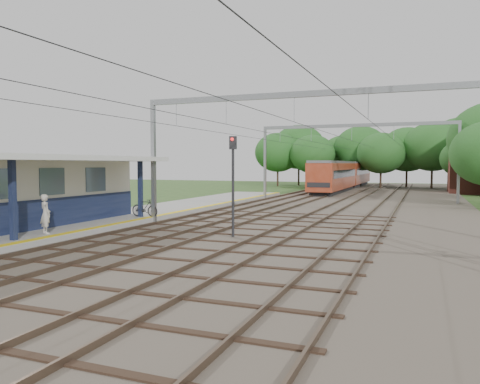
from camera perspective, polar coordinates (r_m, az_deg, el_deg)
The scene contains 10 objects.
ballast_bed at distance 38.44m, azimuth 13.48°, elevation -1.65°, with size 18.00×90.00×0.10m, color #473D33.
platform at distance 27.82m, azimuth -15.90°, elevation -3.34°, with size 5.00×52.00×0.35m, color gray.
yellow_stripe at distance 26.50m, azimuth -12.03°, elevation -3.22°, with size 0.45×52.00×0.01m, color yellow.
rail_tracks at distance 38.86m, azimuth 9.83°, elevation -1.37°, with size 11.80×88.00×0.15m.
catenary_system at distance 33.80m, azimuth 11.44°, elevation 6.96°, with size 17.22×88.00×7.00m.
tree_band at distance 65.30m, azimuth 16.75°, elevation 4.62°, with size 31.72×30.88×8.82m.
person at distance 22.06m, azimuth -22.62°, elevation -2.49°, with size 0.63×0.41×1.73m, color beige.
bicycle at distance 27.48m, azimuth -11.54°, elevation -1.86°, with size 0.51×1.79×1.08m, color black.
train at distance 64.40m, azimuth 12.74°, elevation 2.14°, with size 2.77×34.52×3.65m.
signal_post at distance 20.94m, azimuth -0.86°, elevation 2.32°, with size 0.35×0.30×4.63m.
Camera 1 is at (9.32, -7.93, 3.38)m, focal length 35.00 mm.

